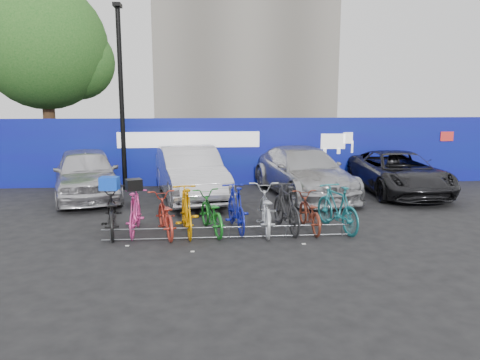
{
  "coord_description": "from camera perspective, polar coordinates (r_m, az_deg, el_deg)",
  "views": [
    {
      "loc": [
        -0.61,
        -10.67,
        3.16
      ],
      "look_at": [
        0.47,
        2.0,
        0.88
      ],
      "focal_mm": 35.0,
      "sensor_mm": 36.0,
      "label": 1
    }
  ],
  "objects": [
    {
      "name": "cargo_topcase",
      "position": [
        10.97,
        -12.81,
        -0.55
      ],
      "size": [
        0.43,
        0.41,
        0.26
      ],
      "primitive_type": "cube",
      "rotation": [
        0.0,
        0.0,
        0.35
      ],
      "color": "black",
      "rests_on": "bike_1"
    },
    {
      "name": "car_3",
      "position": [
        16.25,
        18.69,
        0.87
      ],
      "size": [
        2.34,
        4.95,
        1.37
      ],
      "primitive_type": "imported",
      "rotation": [
        0.0,
        0.0,
        -0.01
      ],
      "color": "black",
      "rests_on": "ground"
    },
    {
      "name": "bike_2",
      "position": [
        10.9,
        -9.15,
        -4.2
      ],
      "size": [
        1.03,
        1.91,
        0.95
      ],
      "primitive_type": "imported",
      "rotation": [
        0.0,
        0.0,
        3.37
      ],
      "color": "#B23325",
      "rests_on": "ground"
    },
    {
      "name": "tree",
      "position": [
        21.71,
        -22.11,
        14.49
      ],
      "size": [
        5.4,
        5.2,
        7.8
      ],
      "color": "#382314",
      "rests_on": "ground"
    },
    {
      "name": "car_1",
      "position": [
        14.68,
        -6.14,
        0.87
      ],
      "size": [
        2.58,
        5.11,
        1.61
      ],
      "primitive_type": "imported",
      "rotation": [
        0.0,
        0.0,
        0.19
      ],
      "color": "silver",
      "rests_on": "ground"
    },
    {
      "name": "bike_8",
      "position": [
        11.25,
        8.42,
        -3.89
      ],
      "size": [
        0.69,
        1.73,
        0.89
      ],
      "primitive_type": "imported",
      "rotation": [
        0.0,
        0.0,
        3.2
      ],
      "color": "maroon",
      "rests_on": "ground"
    },
    {
      "name": "cargo_crate",
      "position": [
        11.12,
        -15.63,
        -0.4
      ],
      "size": [
        0.44,
        0.35,
        0.29
      ],
      "primitive_type": "cube",
      "rotation": [
        0.0,
        0.0,
        -0.08
      ],
      "color": "blue",
      "rests_on": "bike_0"
    },
    {
      "name": "lamppost",
      "position": [
        16.28,
        -14.28,
        10.26
      ],
      "size": [
        0.25,
        0.5,
        6.11
      ],
      "color": "black",
      "rests_on": "ground"
    },
    {
      "name": "bike_rack",
      "position": [
        10.53,
        -1.37,
        -6.37
      ],
      "size": [
        5.6,
        0.03,
        0.3
      ],
      "color": "#595B60",
      "rests_on": "ground"
    },
    {
      "name": "bike_9",
      "position": [
        11.34,
        11.76,
        -3.31
      ],
      "size": [
        0.97,
        1.93,
        1.12
      ],
      "primitive_type": "imported",
      "rotation": [
        0.0,
        0.0,
        3.4
      ],
      "color": "#1B6D77",
      "rests_on": "ground"
    },
    {
      "name": "bike_1",
      "position": [
        11.1,
        -12.68,
        -3.84
      ],
      "size": [
        0.5,
        1.73,
        1.04
      ],
      "primitive_type": "imported",
      "rotation": [
        0.0,
        0.0,
        3.15
      ],
      "color": "#D23786",
      "rests_on": "ground"
    },
    {
      "name": "hoarding",
      "position": [
        16.8,
        -2.76,
        3.48
      ],
      "size": [
        22.0,
        0.18,
        2.4
      ],
      "color": "navy",
      "rests_on": "ground"
    },
    {
      "name": "bike_6",
      "position": [
        11.05,
        3.09,
        -3.55
      ],
      "size": [
        0.85,
        2.1,
        1.08
      ],
      "primitive_type": "imported",
      "rotation": [
        0.0,
        0.0,
        3.07
      ],
      "color": "#B3B7BB",
      "rests_on": "ground"
    },
    {
      "name": "bike_4",
      "position": [
        10.97,
        -3.57,
        -4.0
      ],
      "size": [
        1.04,
        1.92,
        0.96
      ],
      "primitive_type": "imported",
      "rotation": [
        0.0,
        0.0,
        3.38
      ],
      "color": "#166F1E",
      "rests_on": "ground"
    },
    {
      "name": "bike_3",
      "position": [
        10.86,
        -6.56,
        -3.68
      ],
      "size": [
        0.78,
        1.95,
        1.14
      ],
      "primitive_type": "imported",
      "rotation": [
        0.0,
        0.0,
        3.27
      ],
      "color": "orange",
      "rests_on": "ground"
    },
    {
      "name": "car_0",
      "position": [
        15.38,
        -18.25,
        0.79
      ],
      "size": [
        3.05,
        4.97,
        1.58
      ],
      "primitive_type": "imported",
      "rotation": [
        0.0,
        0.0,
        0.27
      ],
      "color": "silver",
      "rests_on": "ground"
    },
    {
      "name": "car_2",
      "position": [
        15.26,
        7.7,
        1.04
      ],
      "size": [
        3.03,
        5.55,
        1.52
      ],
      "primitive_type": "imported",
      "rotation": [
        0.0,
        0.0,
        0.18
      ],
      "color": "#ABACB0",
      "rests_on": "ground"
    },
    {
      "name": "bike_7",
      "position": [
        11.1,
        5.65,
        -3.37
      ],
      "size": [
        0.79,
        1.95,
        1.14
      ],
      "primitive_type": "imported",
      "rotation": [
        0.0,
        0.0,
        3.28
      ],
      "color": "#252527",
      "rests_on": "ground"
    },
    {
      "name": "bike_5",
      "position": [
        11.1,
        -0.49,
        -3.38
      ],
      "size": [
        0.75,
        1.91,
        1.11
      ],
      "primitive_type": "imported",
      "rotation": [
        0.0,
        0.0,
        3.27
      ],
      "color": "#121A9E",
      "rests_on": "ground"
    },
    {
      "name": "bike_0",
      "position": [
        11.26,
        -15.47,
        -3.75
      ],
      "size": [
        1.05,
        2.08,
        1.04
      ],
      "primitive_type": "imported",
      "rotation": [
        0.0,
        0.0,
        3.33
      ],
      "color": "black",
      "rests_on": "ground"
    },
    {
      "name": "ground",
      "position": [
        11.15,
        -1.56,
        -6.29
      ],
      "size": [
        100.0,
        100.0,
        0.0
      ],
      "primitive_type": "plane",
      "color": "black",
      "rests_on": "ground"
    }
  ]
}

